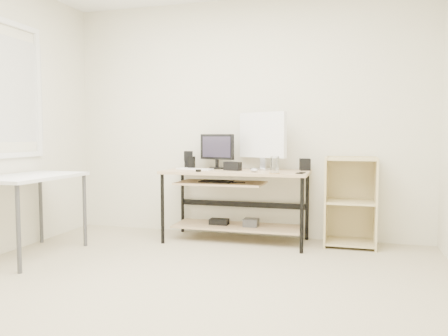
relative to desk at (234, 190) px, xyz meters
name	(u,v)px	position (x,y,z in m)	size (l,w,h in m)	color
room	(159,105)	(-0.11, -1.62, 0.78)	(4.01, 4.01, 2.62)	#B9AD8E
desk	(234,190)	(0.00, 0.00, 0.00)	(1.50, 0.65, 0.75)	tan
side_table	(30,184)	(-1.65, -1.06, 0.13)	(0.60, 1.00, 0.75)	white
shelf_unit	(350,201)	(1.18, 0.16, -0.09)	(0.50, 0.40, 0.90)	#D3C184
black_monitor	(217,149)	(-0.23, 0.16, 0.43)	(0.41, 0.17, 0.38)	black
white_imac	(263,137)	(0.27, 0.16, 0.56)	(0.54, 0.29, 0.61)	silver
keyboard	(195,169)	(-0.43, -0.01, 0.22)	(0.41, 0.11, 0.01)	white
mouse	(254,170)	(0.25, -0.16, 0.23)	(0.07, 0.11, 0.04)	#B8B8BD
center_speaker	(233,166)	(-0.01, -0.02, 0.26)	(0.18, 0.08, 0.09)	black
speaker_left	(188,159)	(-0.58, 0.19, 0.31)	(0.12, 0.12, 0.19)	black
speaker_right	(305,164)	(0.71, 0.20, 0.27)	(0.10, 0.10, 0.12)	black
audio_controller	(192,163)	(-0.49, 0.05, 0.28)	(0.07, 0.04, 0.14)	black
volume_puck	(198,171)	(-0.30, -0.27, 0.22)	(0.06, 0.06, 0.02)	black
smartphone	(301,173)	(0.71, -0.19, 0.22)	(0.07, 0.13, 0.01)	black
coaster	(275,173)	(0.47, -0.27, 0.21)	(0.10, 0.10, 0.01)	#AB854D
drinking_glass	(275,164)	(0.47, -0.27, 0.30)	(0.08, 0.08, 0.16)	white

